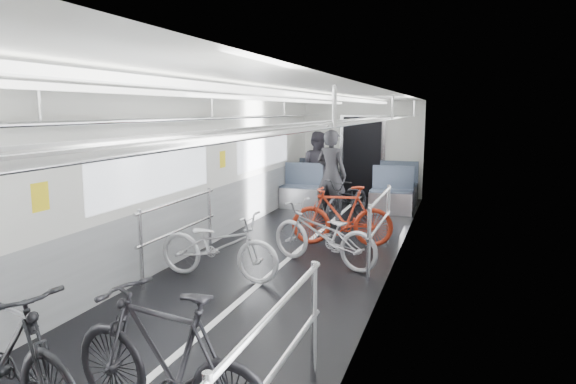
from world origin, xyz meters
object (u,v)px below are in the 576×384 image
Objects in this scene: bike_right_mid at (323,234)px; bike_left_mid at (4,349)px; bike_left_far at (219,245)px; bike_right_far at (342,216)px; person_seated at (317,168)px; bike_aisle at (348,199)px; person_standing at (331,175)px; bike_right_near at (167,361)px.

bike_left_mid is at bearing 2.80° from bike_right_mid.
bike_right_mid is (1.14, 0.98, 0.01)m from bike_left_far.
bike_left_mid is 1.05× the size of bike_left_far.
person_seated reaches higher than bike_right_far.
bike_left_mid is 5.53m from bike_right_far.
bike_aisle is at bearing 8.07° from bike_left_mid.
person_seated reaches higher than bike_left_mid.
bike_right_far is at bearing -162.32° from bike_right_mid.
person_standing is at bearing -170.49° from bike_right_far.
bike_right_far is 0.91× the size of person_standing.
bike_right_far is (0.01, 1.14, 0.04)m from bike_right_mid.
bike_right_far is at bearing 2.65° from bike_left_mid.
bike_left_far is 1.03× the size of bike_aisle.
person_seated is (-1.09, 1.62, 0.42)m from bike_aisle.
person_seated is (-0.23, 5.62, 0.40)m from bike_left_far.
bike_aisle is at bearing 179.93° from bike_right_far.
bike_right_near is (1.16, 0.22, -0.01)m from bike_left_mid.
bike_aisle is (0.86, 3.99, -0.01)m from bike_left_far.
bike_right_near reaches higher than bike_right_far.
person_standing reaches higher than person_seated.
person_seated is (-1.37, 4.63, 0.40)m from bike_right_mid.
bike_left_far is at bearing -86.79° from bike_aisle.
person_standing is (0.54, 7.37, 0.37)m from bike_left_mid.
person_standing is at bearing 10.98° from bike_left_mid.
bike_left_far is 5.63m from person_seated.
bike_right_mid is 1.04× the size of bike_aisle.
bike_aisle is (-0.26, 7.04, -0.09)m from bike_right_near.
person_standing is 1.06× the size of person_seated.
bike_aisle is (0.90, 7.27, -0.10)m from bike_left_mid.
bike_left_far is at bearing 14.38° from bike_left_mid.
bike_right_far is (1.15, 2.12, 0.05)m from bike_left_far.
bike_right_mid reaches higher than bike_aisle.
bike_left_far is at bearing -148.98° from bike_right_near.
bike_right_far is (1.20, 5.40, -0.04)m from bike_left_mid.
bike_aisle is (-0.28, 3.01, -0.02)m from bike_right_mid.
bike_right_near is at bearing -63.89° from bike_left_mid.
bike_right_near reaches higher than bike_right_mid.
bike_left_far is (0.04, 3.27, -0.09)m from bike_left_mid.
bike_right_mid is 3.21m from person_standing.
person_standing is at bearing -149.92° from bike_right_mid.
bike_right_far is at bearing 120.84° from person_seated.
bike_right_mid is at bearing 119.13° from person_standing.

